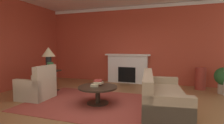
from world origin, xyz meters
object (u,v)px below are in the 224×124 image
sofa (161,98)px  coffee_table (98,91)px  table_lamp (48,54)px  potted_plant (224,78)px  vase_on_side_table (50,67)px  side_table (49,80)px  vase_tall_corner (200,79)px  armchair_near_window (37,88)px  fireplace (127,69)px

sofa → coffee_table: bearing=-179.5°
table_lamp → potted_plant: bearing=15.7°
sofa → vase_on_side_table: (-3.39, 0.49, 0.54)m
potted_plant → side_table: bearing=-164.3°
sofa → side_table: 3.59m
vase_tall_corner → armchair_near_window: bearing=-149.5°
armchair_near_window → potted_plant: 5.59m
table_lamp → vase_tall_corner: bearing=21.9°
side_table → coffee_table: bearing=-17.4°
coffee_table → vase_on_side_table: 1.96m
table_lamp → vase_tall_corner: (4.71, 1.89, -0.85)m
vase_tall_corner → coffee_table: bearing=-137.5°
sofa → vase_on_side_table: 3.47m
sofa → vase_on_side_table: bearing=171.9°
fireplace → vase_on_side_table: size_ratio=6.53×
fireplace → potted_plant: (3.23, -0.70, -0.06)m
sofa → vase_tall_corner: size_ratio=2.92×
table_lamp → vase_on_side_table: 0.43m
vase_tall_corner → vase_on_side_table: 5.00m
table_lamp → vase_on_side_table: (0.15, -0.12, -0.39)m
side_table → vase_on_side_table: 0.48m
armchair_near_window → vase_on_side_table: size_ratio=3.44×
sofa → armchair_near_window: armchair_near_window is taller
fireplace → armchair_near_window: fireplace is taller
sofa → potted_plant: bearing=49.9°
vase_tall_corner → fireplace: bearing=173.5°
table_lamp → vase_on_side_table: size_ratio=2.72×
vase_on_side_table → table_lamp: bearing=141.3°
sofa → armchair_near_window: (-3.34, -0.17, 0.01)m
vase_tall_corner → potted_plant: bearing=-33.5°
armchair_near_window → vase_tall_corner: (4.51, 2.66, 0.07)m
table_lamp → armchair_near_window: bearing=-75.6°
fireplace → vase_on_side_table: fireplace is taller
vase_tall_corner → potted_plant: potted_plant is taller
side_table → fireplace: bearing=46.5°
vase_tall_corner → sofa: bearing=-115.1°
fireplace → sofa: size_ratio=0.82×
armchair_near_window → potted_plant: armchair_near_window is taller
armchair_near_window → side_table: size_ratio=1.36×
coffee_table → potted_plant: (3.34, 2.11, 0.16)m
vase_on_side_table → vase_tall_corner: bearing=23.8°
fireplace → sofa: 3.16m
armchair_near_window → sofa: bearing=2.8°
armchair_near_window → coffee_table: size_ratio=0.95×
sofa → armchair_near_window: bearing=-177.2°
table_lamp → potted_plant: table_lamp is taller
side_table → vase_tall_corner: 5.07m
fireplace → side_table: 3.03m
coffee_table → vase_on_side_table: vase_on_side_table is taller
sofa → table_lamp: (-3.54, 0.61, 0.93)m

